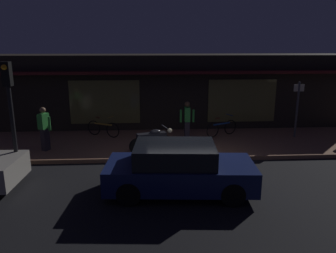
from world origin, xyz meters
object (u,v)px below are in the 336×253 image
object	(u,v)px
person_photographer	(44,128)
traffic_light_pole	(10,100)
motorcycle	(152,140)
bicycle_extra	(222,128)
parked_car_far	(178,169)
bicycle_parked	(103,128)
person_bystander	(187,120)
sign_post	(297,106)

from	to	relation	value
person_photographer	traffic_light_pole	size ratio (longest dim) A/B	0.46
motorcycle	bicycle_extra	xyz separation A→B (m)	(3.06, 2.13, -0.14)
motorcycle	parked_car_far	xyz separation A→B (m)	(0.69, -3.12, 0.06)
traffic_light_pole	parked_car_far	world-z (taller)	traffic_light_pole
bicycle_extra	traffic_light_pole	distance (m)	8.53
motorcycle	traffic_light_pole	bearing A→B (deg)	-156.02
bicycle_parked	traffic_light_pole	size ratio (longest dim) A/B	0.41
person_bystander	traffic_light_pole	size ratio (longest dim) A/B	0.46
motorcycle	sign_post	bearing A→B (deg)	15.83
bicycle_extra	person_photographer	xyz separation A→B (m)	(-7.12, -1.61, 0.52)
person_photographer	traffic_light_pole	distance (m)	2.79
bicycle_extra	person_photographer	world-z (taller)	person_photographer
bicycle_parked	person_photographer	size ratio (longest dim) A/B	0.89
bicycle_extra	parked_car_far	size ratio (longest dim) A/B	0.35
bicycle_parked	traffic_light_pole	xyz separation A→B (m)	(-2.07, -4.23, 1.97)
bicycle_extra	motorcycle	bearing A→B (deg)	-145.25
person_photographer	person_bystander	distance (m)	5.59
motorcycle	person_bystander	xyz separation A→B (m)	(1.45, 1.43, 0.38)
person_bystander	bicycle_parked	bearing A→B (deg)	165.53
person_bystander	parked_car_far	world-z (taller)	person_bystander
bicycle_parked	person_bystander	size ratio (longest dim) A/B	0.89
person_photographer	sign_post	bearing A→B (deg)	6.93
bicycle_extra	traffic_light_pole	bearing A→B (deg)	-151.20
person_photographer	motorcycle	bearing A→B (deg)	-7.21
bicycle_parked	person_photographer	xyz separation A→B (m)	(-1.93, -1.84, 0.52)
bicycle_parked	motorcycle	bearing A→B (deg)	-47.84
bicycle_parked	bicycle_extra	distance (m)	5.20
motorcycle	bicycle_parked	world-z (taller)	motorcycle
motorcycle	traffic_light_pole	xyz separation A→B (m)	(-4.21, -1.87, 1.83)
bicycle_extra	person_bystander	bearing A→B (deg)	-156.79
motorcycle	bicycle_parked	size ratio (longest dim) A/B	1.12
motorcycle	sign_post	size ratio (longest dim) A/B	0.69
motorcycle	person_photographer	distance (m)	4.11
bicycle_parked	sign_post	distance (m)	8.44
motorcycle	traffic_light_pole	world-z (taller)	traffic_light_pole
traffic_light_pole	bicycle_parked	bearing A→B (deg)	63.92
bicycle_parked	bicycle_extra	bearing A→B (deg)	-2.57
motorcycle	person_photographer	xyz separation A→B (m)	(-4.06, 0.51, 0.38)
person_bystander	sign_post	size ratio (longest dim) A/B	0.70
sign_post	parked_car_far	world-z (taller)	sign_post
motorcycle	bicycle_extra	world-z (taller)	motorcycle
person_photographer	traffic_light_pole	bearing A→B (deg)	-93.46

